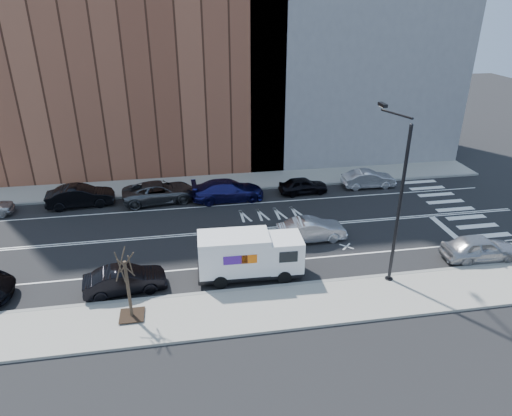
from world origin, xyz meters
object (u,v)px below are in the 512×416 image
object	(u,v)px
fedex_van	(249,255)
near_parked_front	(480,248)
driving_sedan	(311,230)
far_parked_b	(80,196)

from	to	relation	value
fedex_van	near_parked_front	size ratio (longest dim) A/B	1.31
driving_sedan	fedex_van	bearing A→B (deg)	124.98
fedex_van	far_parked_b	bearing A→B (deg)	135.75
far_parked_b	near_parked_front	size ratio (longest dim) A/B	1.07
fedex_van	near_parked_front	xyz separation A→B (m)	(14.04, -0.49, -0.64)
far_parked_b	driving_sedan	xyz separation A→B (m)	(15.82, -8.09, -0.07)
far_parked_b	near_parked_front	world-z (taller)	far_parked_b
far_parked_b	near_parked_front	distance (m)	27.97
fedex_van	driving_sedan	xyz separation A→B (m)	(4.67, 3.56, -0.68)
far_parked_b	near_parked_front	bearing A→B (deg)	-121.16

